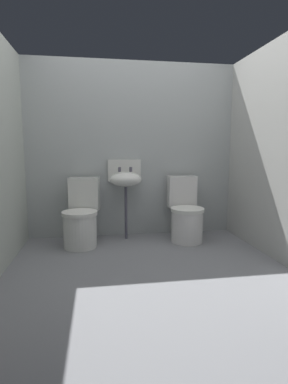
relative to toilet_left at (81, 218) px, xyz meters
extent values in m
cube|color=slate|center=(0.65, -0.91, -0.36)|extent=(3.05, 2.92, 0.08)
cube|color=#A8ADAD|center=(0.65, 0.40, 0.78)|extent=(3.05, 0.10, 2.21)
cube|color=#AEAEA9|center=(2.02, -0.81, 0.78)|extent=(0.10, 2.72, 2.21)
cylinder|color=silver|center=(-0.01, -0.09, -0.13)|extent=(0.44, 0.44, 0.38)
cylinder|color=silver|center=(-0.01, -0.09, 0.08)|extent=(0.46, 0.46, 0.04)
cube|color=silver|center=(0.03, 0.21, 0.26)|extent=(0.38, 0.23, 0.40)
cylinder|color=white|center=(1.26, -0.09, -0.13)|extent=(0.40, 0.40, 0.38)
cylinder|color=white|center=(1.26, -0.09, 0.08)|extent=(0.42, 0.42, 0.04)
cube|color=white|center=(1.27, 0.21, 0.26)|extent=(0.37, 0.20, 0.40)
cylinder|color=#4D4A5A|center=(0.54, 0.16, 0.01)|extent=(0.04, 0.04, 0.66)
ellipsoid|color=silver|center=(0.54, 0.16, 0.43)|extent=(0.40, 0.32, 0.18)
cube|color=silver|center=(0.54, 0.33, 0.53)|extent=(0.42, 0.04, 0.28)
cylinder|color=#4D4A5A|center=(0.47, 0.22, 0.55)|extent=(0.04, 0.04, 0.06)
cylinder|color=#4D4A5A|center=(0.61, 0.22, 0.55)|extent=(0.04, 0.04, 0.06)
camera|label=1|loc=(0.19, -3.49, 0.80)|focal=27.97mm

